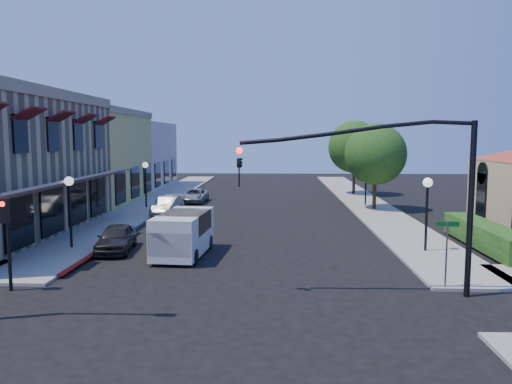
{
  "coord_description": "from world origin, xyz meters",
  "views": [
    {
      "loc": [
        1.44,
        -15.42,
        5.44
      ],
      "look_at": [
        0.39,
        10.42,
        2.6
      ],
      "focal_mm": 35.0,
      "sensor_mm": 36.0,
      "label": 1
    }
  ],
  "objects_px": {
    "secondary_signal": "(6,227)",
    "parked_car_a": "(116,238)",
    "lamppost_right_near": "(427,196)",
    "white_van": "(183,231)",
    "lamppost_right_far": "(366,172)",
    "street_tree_b": "(355,147)",
    "signal_mast_arm": "(407,178)",
    "parked_car_c": "(170,205)",
    "lamppost_left_near": "(69,194)",
    "lamppost_left_far": "(145,173)",
    "street_name_sign": "(447,243)",
    "parked_car_d": "(195,196)",
    "street_tree_a": "(375,154)"
  },
  "relations": [
    {
      "from": "lamppost_right_near",
      "to": "lamppost_right_far",
      "type": "xyz_separation_m",
      "value": [
        0.0,
        16.0,
        0.0
      ]
    },
    {
      "from": "secondary_signal",
      "to": "parked_car_a",
      "type": "distance_m",
      "value": 6.78
    },
    {
      "from": "secondary_signal",
      "to": "lamppost_right_far",
      "type": "bearing_deg",
      "value": 53.86
    },
    {
      "from": "lamppost_right_far",
      "to": "white_van",
      "type": "relative_size",
      "value": 0.77
    },
    {
      "from": "lamppost_left_near",
      "to": "lamppost_right_near",
      "type": "xyz_separation_m",
      "value": [
        17.0,
        0.0,
        0.0
      ]
    },
    {
      "from": "street_tree_b",
      "to": "lamppost_left_far",
      "type": "bearing_deg",
      "value": -149.97
    },
    {
      "from": "white_van",
      "to": "street_name_sign",
      "type": "bearing_deg",
      "value": -24.73
    },
    {
      "from": "street_name_sign",
      "to": "parked_car_d",
      "type": "bearing_deg",
      "value": 118.45
    },
    {
      "from": "street_name_sign",
      "to": "lamppost_right_far",
      "type": "relative_size",
      "value": 0.7
    },
    {
      "from": "lamppost_right_near",
      "to": "white_van",
      "type": "distance_m",
      "value": 11.49
    },
    {
      "from": "street_tree_a",
      "to": "lamppost_left_far",
      "type": "bearing_deg",
      "value": 180.0
    },
    {
      "from": "signal_mast_arm",
      "to": "lamppost_right_near",
      "type": "xyz_separation_m",
      "value": [
        2.64,
        6.5,
        -1.35
      ]
    },
    {
      "from": "lamppost_left_far",
      "to": "parked_car_c",
      "type": "height_order",
      "value": "lamppost_left_far"
    },
    {
      "from": "street_tree_b",
      "to": "lamppost_left_near",
      "type": "height_order",
      "value": "street_tree_b"
    },
    {
      "from": "lamppost_left_near",
      "to": "parked_car_a",
      "type": "height_order",
      "value": "lamppost_left_near"
    },
    {
      "from": "street_tree_b",
      "to": "parked_car_a",
      "type": "height_order",
      "value": "street_tree_b"
    },
    {
      "from": "signal_mast_arm",
      "to": "parked_car_c",
      "type": "distance_m",
      "value": 22.36
    },
    {
      "from": "secondary_signal",
      "to": "street_name_sign",
      "type": "xyz_separation_m",
      "value": [
        15.5,
        0.79,
        -0.62
      ]
    },
    {
      "from": "signal_mast_arm",
      "to": "lamppost_left_near",
      "type": "distance_m",
      "value": 15.82
    },
    {
      "from": "secondary_signal",
      "to": "white_van",
      "type": "distance_m",
      "value": 7.68
    },
    {
      "from": "parked_car_c",
      "to": "parked_car_d",
      "type": "height_order",
      "value": "parked_car_c"
    },
    {
      "from": "secondary_signal",
      "to": "lamppost_right_far",
      "type": "height_order",
      "value": "lamppost_right_far"
    },
    {
      "from": "street_tree_a",
      "to": "parked_car_c",
      "type": "bearing_deg",
      "value": -172.41
    },
    {
      "from": "signal_mast_arm",
      "to": "secondary_signal",
      "type": "relative_size",
      "value": 2.41
    },
    {
      "from": "lamppost_left_far",
      "to": "lamppost_right_far",
      "type": "distance_m",
      "value": 17.12
    },
    {
      "from": "lamppost_left_far",
      "to": "lamppost_right_near",
      "type": "relative_size",
      "value": 1.0
    },
    {
      "from": "secondary_signal",
      "to": "lamppost_left_far",
      "type": "relative_size",
      "value": 0.93
    },
    {
      "from": "lamppost_left_near",
      "to": "parked_car_d",
      "type": "relative_size",
      "value": 0.88
    },
    {
      "from": "parked_car_c",
      "to": "signal_mast_arm",
      "type": "bearing_deg",
      "value": -58.83
    },
    {
      "from": "lamppost_left_far",
      "to": "parked_car_a",
      "type": "bearing_deg",
      "value": -80.85
    },
    {
      "from": "street_name_sign",
      "to": "parked_car_d",
      "type": "distance_m",
      "value": 27.09
    },
    {
      "from": "street_name_sign",
      "to": "signal_mast_arm",
      "type": "bearing_deg",
      "value": -156.8
    },
    {
      "from": "street_tree_a",
      "to": "street_tree_b",
      "type": "xyz_separation_m",
      "value": [
        0.0,
        10.0,
        0.35
      ]
    },
    {
      "from": "white_van",
      "to": "parked_car_a",
      "type": "xyz_separation_m",
      "value": [
        -3.37,
        0.77,
        -0.5
      ]
    },
    {
      "from": "street_tree_a",
      "to": "parked_car_d",
      "type": "xyz_separation_m",
      "value": [
        -14.2,
        4.0,
        -3.63
      ]
    },
    {
      "from": "street_name_sign",
      "to": "parked_car_a",
      "type": "height_order",
      "value": "street_name_sign"
    },
    {
      "from": "signal_mast_arm",
      "to": "lamppost_left_near",
      "type": "height_order",
      "value": "signal_mast_arm"
    },
    {
      "from": "parked_car_a",
      "to": "street_tree_b",
      "type": "bearing_deg",
      "value": 51.9
    },
    {
      "from": "street_tree_b",
      "to": "lamppost_right_near",
      "type": "height_order",
      "value": "street_tree_b"
    },
    {
      "from": "lamppost_right_near",
      "to": "parked_car_d",
      "type": "distance_m",
      "value": 22.84
    },
    {
      "from": "street_tree_b",
      "to": "lamppost_left_far",
      "type": "relative_size",
      "value": 1.97
    },
    {
      "from": "street_tree_a",
      "to": "secondary_signal",
      "type": "height_order",
      "value": "street_tree_a"
    },
    {
      "from": "street_tree_a",
      "to": "parked_car_c",
      "type": "distance_m",
      "value": 15.56
    },
    {
      "from": "lamppost_left_far",
      "to": "lamppost_right_near",
      "type": "height_order",
      "value": "same"
    },
    {
      "from": "lamppost_right_near",
      "to": "lamppost_right_far",
      "type": "distance_m",
      "value": 16.0
    },
    {
      "from": "lamppost_right_near",
      "to": "white_van",
      "type": "xyz_separation_m",
      "value": [
        -11.33,
        -1.04,
        -1.59
      ]
    },
    {
      "from": "street_tree_a",
      "to": "lamppost_left_near",
      "type": "height_order",
      "value": "street_tree_a"
    },
    {
      "from": "secondary_signal",
      "to": "street_tree_b",
      "type": "bearing_deg",
      "value": 61.23
    },
    {
      "from": "parked_car_d",
      "to": "lamppost_left_near",
      "type": "bearing_deg",
      "value": -98.74
    },
    {
      "from": "lamppost_left_near",
      "to": "white_van",
      "type": "xyz_separation_m",
      "value": [
        5.67,
        -1.04,
        -1.59
      ]
    }
  ]
}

